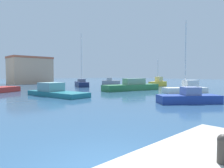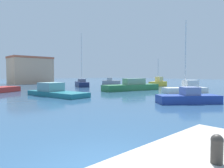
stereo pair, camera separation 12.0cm
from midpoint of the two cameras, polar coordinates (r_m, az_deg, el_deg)
water at (r=30.10m, az=-5.56°, el=-1.86°), size 160.00×160.00×0.00m
mooring_bollard at (r=3.88m, az=27.99°, el=-15.38°), size 0.20×0.20×0.48m
sailboat_white_distant_east at (r=28.29m, az=20.04°, el=-1.11°), size 5.81×4.43×9.27m
motorboat_teal_near_pier at (r=23.79m, az=-15.39°, el=-2.01°), size 3.70×8.18×1.47m
sailboat_yellow_outer_mooring at (r=41.90m, az=12.81°, el=0.32°), size 4.38×1.42×5.47m
motorboat_grey_far_left at (r=46.20m, az=-0.16°, el=0.52°), size 3.58×3.85×1.63m
sailboat_navy_distant_north at (r=40.81m, az=-8.36°, el=0.20°), size 4.65×6.74×10.35m
motorboat_blue_inner_mooring at (r=18.39m, az=20.64°, el=-3.61°), size 5.12×4.53×1.36m
motorboat_green_far_right at (r=30.67m, az=5.59°, el=-0.63°), size 9.27×4.03×1.78m
harbor_office at (r=56.61m, az=-21.65°, el=3.60°), size 10.08×6.20×6.82m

